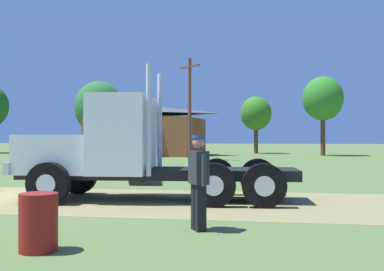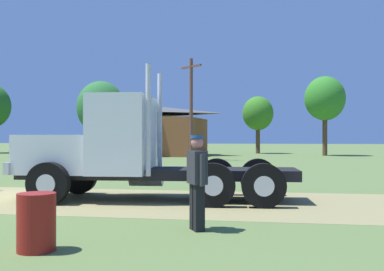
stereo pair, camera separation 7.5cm
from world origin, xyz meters
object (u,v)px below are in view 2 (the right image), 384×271
(shed_building, at_px, (149,131))
(utility_pole_far, at_px, (191,106))
(visitor_standing_near, at_px, (197,178))
(steel_barrel, at_px, (36,222))
(truck_foreground_white, at_px, (121,153))

(shed_building, height_order, utility_pole_far, utility_pole_far)
(visitor_standing_near, bearing_deg, shed_building, 106.08)
(steel_barrel, bearing_deg, truck_foreground_white, 95.11)
(truck_foreground_white, xyz_separation_m, utility_pole_far, (-1.35, 20.75, 2.72))
(steel_barrel, xyz_separation_m, shed_building, (-7.42, 35.38, 1.84))
(truck_foreground_white, bearing_deg, visitor_standing_near, -54.21)
(shed_building, bearing_deg, truck_foreground_white, -76.90)
(visitor_standing_near, height_order, shed_building, shed_building)
(utility_pole_far, bearing_deg, truck_foreground_white, -86.29)
(truck_foreground_white, relative_size, visitor_standing_near, 4.40)
(visitor_standing_near, relative_size, steel_barrel, 2.00)
(steel_barrel, xyz_separation_m, utility_pole_far, (-1.86, 26.47, 3.59))
(shed_building, relative_size, utility_pole_far, 1.46)
(utility_pole_far, bearing_deg, steel_barrel, -85.98)
(truck_foreground_white, height_order, utility_pole_far, utility_pole_far)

